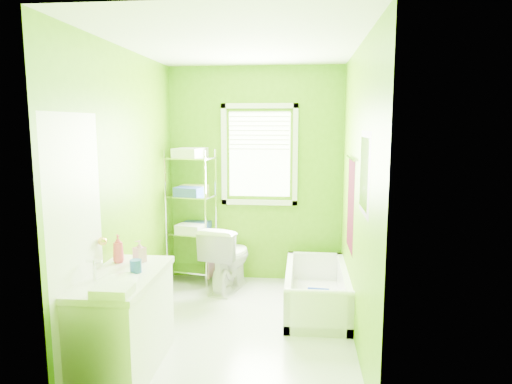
# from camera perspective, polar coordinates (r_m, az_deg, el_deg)

# --- Properties ---
(ground) EXTENTS (2.90, 2.90, 0.00)m
(ground) POSITION_cam_1_polar(r_m,az_deg,el_deg) (4.51, -2.04, -16.70)
(ground) COLOR silver
(ground) RESTS_ON ground
(room_envelope) EXTENTS (2.14, 2.94, 2.62)m
(room_envelope) POSITION_cam_1_polar(r_m,az_deg,el_deg) (4.09, -2.16, 3.28)
(room_envelope) COLOR #539107
(room_envelope) RESTS_ON ground
(window) EXTENTS (0.92, 0.05, 1.22)m
(window) POSITION_cam_1_polar(r_m,az_deg,el_deg) (5.49, 0.43, 5.34)
(window) COLOR white
(window) RESTS_ON ground
(door) EXTENTS (0.09, 0.80, 2.00)m
(door) POSITION_cam_1_polar(r_m,az_deg,el_deg) (3.56, -21.38, -7.07)
(door) COLOR white
(door) RESTS_ON ground
(right_wall_decor) EXTENTS (0.04, 1.48, 1.17)m
(right_wall_decor) POSITION_cam_1_polar(r_m,az_deg,el_deg) (4.09, 12.34, -0.11)
(right_wall_decor) COLOR #410712
(right_wall_decor) RESTS_ON ground
(bathtub) EXTENTS (0.64, 1.36, 0.44)m
(bathtub) POSITION_cam_1_polar(r_m,az_deg,el_deg) (4.92, 7.55, -12.75)
(bathtub) COLOR white
(bathtub) RESTS_ON ground
(toilet) EXTENTS (0.60, 0.84, 0.77)m
(toilet) POSITION_cam_1_polar(r_m,az_deg,el_deg) (5.36, -3.60, -8.12)
(toilet) COLOR white
(toilet) RESTS_ON ground
(vanity) EXTENTS (0.53, 1.04, 1.02)m
(vanity) POSITION_cam_1_polar(r_m,az_deg,el_deg) (3.81, -16.24, -15.07)
(vanity) COLOR white
(vanity) RESTS_ON ground
(wire_shelf_unit) EXTENTS (0.60, 0.49, 1.64)m
(wire_shelf_unit) POSITION_cam_1_polar(r_m,az_deg,el_deg) (5.54, -7.91, -1.12)
(wire_shelf_unit) COLOR silver
(wire_shelf_unit) RESTS_ON ground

